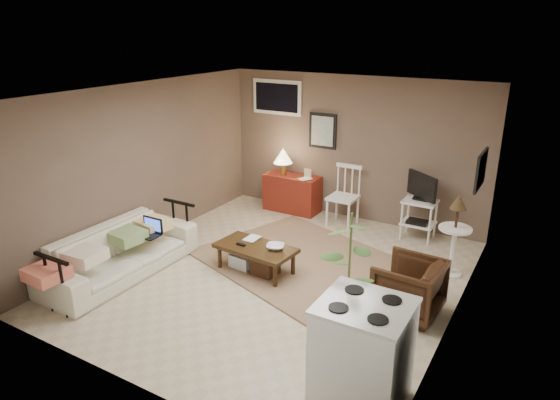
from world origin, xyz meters
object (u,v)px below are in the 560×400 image
Objects in this scene: coffee_table at (255,257)px; side_table at (456,226)px; spindle_chair at (343,198)px; red_console at (291,190)px; potted_plant at (349,277)px; sofa at (119,245)px; stove at (362,354)px; armchair at (409,285)px; tv_stand at (420,205)px.

side_table reaches higher than coffee_table.
coffee_table is at bearing -98.35° from spindle_chair.
side_table is at bearing -19.11° from red_console.
potted_plant reaches higher than spindle_chair.
coffee_table is 1.80m from sofa.
coffee_table is at bearing 143.49° from stove.
sofa is at bearing -70.50° from armchair.
spindle_chair is 1.00× the size of stove.
spindle_chair is 2.74m from armchair.
stove is (2.86, -3.88, 0.10)m from red_console.
tv_stand is 2.22m from armchair.
potted_plant reaches higher than sofa.
side_table reaches higher than armchair.
armchair is 0.48× the size of potted_plant.
coffee_table is 2.06m from armchair.
spindle_chair is at bearing -136.87° from armchair.
side_table is (3.02, -1.04, 0.31)m from red_console.
armchair is at bearing -77.12° from tv_stand.
potted_plant is at bearing -17.54° from armchair.
armchair is at bearing -100.66° from side_table.
spindle_chair is 2.18m from side_table.
tv_stand reaches higher than armchair.
sofa is at bearing -148.03° from coffee_table.
stove is at bearing -36.51° from coffee_table.
stove reaches higher than armchair.
sofa is at bearing -178.70° from potted_plant.
red_console is 2.31m from tv_stand.
coffee_table is 2.65m from side_table.
armchair is 0.72× the size of stove.
coffee_table is at bearing -58.03° from sofa.
tv_stand is 3.10m from potted_plant.
potted_plant is at bearing -52.63° from red_console.
tv_stand is at bearing 98.48° from stove.
red_console reaches higher than sofa.
tv_stand is at bearing -44.27° from sofa.
stove is (0.07, -1.63, 0.13)m from armchair.
stove is at bearing 6.29° from armchair.
stove is at bearing -64.26° from spindle_chair.
red_console is at bearing -13.50° from sofa.
red_console reaches higher than armchair.
coffee_table is 0.98× the size of red_console.
sofa is 2.06× the size of tv_stand.
stove is at bearing -93.12° from side_table.
coffee_table is at bearing -125.22° from tv_stand.
stove is at bearing -81.52° from tv_stand.
red_console is 3.21m from side_table.
sofa is 3.70m from stove.
spindle_chair is 1.25m from tv_stand.
potted_plant reaches higher than coffee_table.
tv_stand is at bearing 92.39° from potted_plant.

